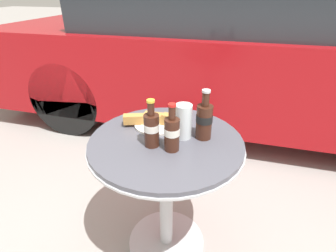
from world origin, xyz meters
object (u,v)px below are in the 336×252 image
at_px(cola_bottle_center, 152,128).
at_px(cola_bottle_left, 204,120).
at_px(cola_bottle_right, 172,132).
at_px(parked_car, 225,55).
at_px(drinking_glass, 183,123).
at_px(lunch_plate_near, 156,121).
at_px(bistro_table, 166,170).

bearing_deg(cola_bottle_center, cola_bottle_left, 31.27).
height_order(cola_bottle_right, cola_bottle_center, cola_bottle_center).
height_order(cola_bottle_left, parked_car, parked_car).
distance_m(drinking_glass, parked_car, 1.74).
distance_m(drinking_glass, lunch_plate_near, 0.17).
bearing_deg(drinking_glass, lunch_plate_near, 154.91).
distance_m(cola_bottle_left, cola_bottle_right, 0.17).
bearing_deg(parked_car, cola_bottle_center, -95.27).
distance_m(cola_bottle_center, drinking_glass, 0.15).
relative_size(cola_bottle_left, parked_car, 0.05).
height_order(bistro_table, cola_bottle_left, cola_bottle_left).
bearing_deg(cola_bottle_right, bistro_table, 122.68).
xyz_separation_m(cola_bottle_left, cola_bottle_right, (-0.11, -0.13, -0.01)).
distance_m(cola_bottle_right, lunch_plate_near, 0.23).
distance_m(bistro_table, cola_bottle_left, 0.31).
bearing_deg(cola_bottle_center, lunch_plate_near, 101.52).
bearing_deg(drinking_glass, cola_bottle_right, -101.48).
distance_m(cola_bottle_left, parked_car, 1.72).
height_order(cola_bottle_right, lunch_plate_near, cola_bottle_right).
bearing_deg(cola_bottle_center, parked_car, 84.73).
relative_size(bistro_table, parked_car, 0.15).
height_order(cola_bottle_center, lunch_plate_near, cola_bottle_center).
relative_size(cola_bottle_left, cola_bottle_right, 1.09).
relative_size(cola_bottle_left, lunch_plate_near, 0.74).
bearing_deg(lunch_plate_near, parked_car, 82.99).
bearing_deg(parked_car, lunch_plate_near, -97.01).
xyz_separation_m(bistro_table, cola_bottle_right, (0.05, -0.07, 0.25)).
relative_size(cola_bottle_center, parked_car, 0.05).
height_order(bistro_table, cola_bottle_center, cola_bottle_center).
xyz_separation_m(cola_bottle_right, cola_bottle_center, (-0.09, 0.01, 0.00)).
bearing_deg(drinking_glass, parked_car, 88.13).
xyz_separation_m(bistro_table, parked_car, (0.12, 1.78, 0.15)).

